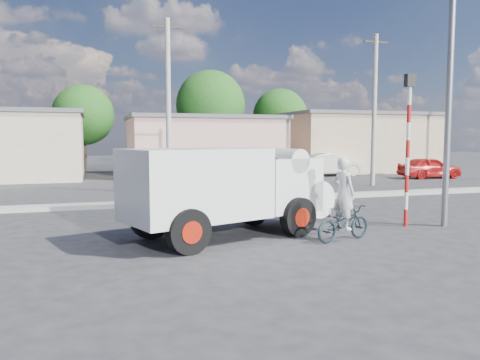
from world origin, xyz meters
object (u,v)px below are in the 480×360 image
object	(u,v)px
bicycle	(343,223)
cyclist	(343,205)
truck	(231,188)
streetlight	(446,52)
car_cream	(330,164)
car_red	(429,168)
traffic_pole	(408,137)

from	to	relation	value
bicycle	cyclist	world-z (taller)	cyclist
truck	streetlight	world-z (taller)	streetlight
car_cream	streetlight	size ratio (longest dim) A/B	0.52
cyclist	streetlight	size ratio (longest dim) A/B	0.20
bicycle	cyclist	bearing A→B (deg)	-0.00
streetlight	car_red	bearing A→B (deg)	51.37
car_cream	car_red	xyz separation A→B (m)	(5.14, -3.57, -0.10)
bicycle	streetlight	xyz separation A→B (m)	(3.64, 0.83, 4.52)
car_cream	traffic_pole	bearing A→B (deg)	157.73
bicycle	car_cream	distance (m)	20.26
truck	car_red	xyz separation A→B (m)	(17.00, 13.08, -0.60)
truck	car_cream	world-z (taller)	truck
car_red	car_cream	bearing A→B (deg)	59.36
truck	streetlight	size ratio (longest dim) A/B	0.66
truck	car_cream	size ratio (longest dim) A/B	1.26
car_cream	streetlight	distance (m)	18.55
bicycle	car_cream	size ratio (longest dim) A/B	0.36
traffic_pole	streetlight	distance (m)	2.56
cyclist	traffic_pole	world-z (taller)	traffic_pole
traffic_pole	car_cream	bearing A→B (deg)	68.46
truck	cyclist	xyz separation A→B (m)	(2.51, -1.32, -0.38)
streetlight	car_cream	bearing A→B (deg)	71.58
car_cream	car_red	distance (m)	6.26
bicycle	traffic_pole	world-z (taller)	traffic_pole
truck	car_cream	bearing A→B (deg)	36.50
truck	car_red	world-z (taller)	truck
cyclist	streetlight	bearing A→B (deg)	-92.85
truck	bicycle	bearing A→B (deg)	-45.79
car_cream	bicycle	bearing A→B (deg)	151.79
truck	bicycle	world-z (taller)	truck
cyclist	car_cream	bearing A→B (deg)	-43.14
bicycle	cyclist	xyz separation A→B (m)	(0.00, 0.00, 0.45)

